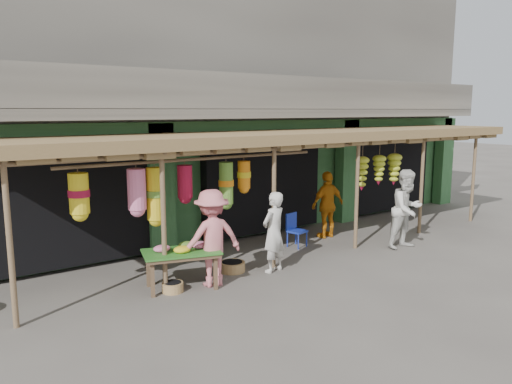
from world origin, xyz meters
TOP-DOWN VIEW (x-y plane):
  - ground at (0.00, 0.00)m, footprint 80.00×80.00m
  - building at (-0.00, 4.87)m, footprint 16.40×6.80m
  - awning at (-0.15, 0.80)m, footprint 14.00×2.70m
  - flower_table at (-3.63, -0.15)m, footprint 1.56×1.18m
  - blue_chair at (-0.07, 0.79)m, footprint 0.46×0.47m
  - basket_mid at (-2.36, 0.08)m, footprint 0.58×0.58m
  - basket_right at (-3.88, -0.25)m, footprint 0.43×0.43m
  - person_front at (-1.67, -0.41)m, footprint 0.68×0.53m
  - person_right at (2.00, -0.89)m, footprint 0.97×0.78m
  - person_vendor at (1.19, 0.96)m, footprint 1.03×0.46m
  - person_shopper at (-3.10, -0.35)m, footprint 1.26×0.82m

SIDE VIEW (x-z plane):
  - ground at x=0.00m, z-range 0.00..0.00m
  - basket_right at x=-3.88m, z-range 0.00..0.18m
  - basket_mid at x=-2.36m, z-range 0.00..0.20m
  - blue_chair at x=-0.07m, z-range 0.05..0.86m
  - flower_table at x=-3.63m, z-range 0.26..1.09m
  - person_front at x=-1.67m, z-range 0.00..1.66m
  - person_vendor at x=1.19m, z-range 0.00..1.73m
  - person_shopper at x=-3.10m, z-range 0.00..1.83m
  - person_right at x=2.00m, z-range 0.00..1.90m
  - awning at x=-0.15m, z-range 1.19..3.98m
  - building at x=0.00m, z-range -0.13..6.87m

